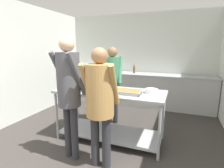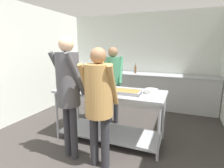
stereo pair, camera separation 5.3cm
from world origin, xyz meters
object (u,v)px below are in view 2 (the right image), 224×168
object	(u,v)px
serving_tray_roast	(77,87)
cook_behind_counter	(113,77)
serving_tray_vegetables	(126,92)
sauce_pan	(106,86)
plate_stack	(151,91)
guest_serving_left	(99,97)
water_bottle	(135,69)
guest_serving_right	(68,85)

from	to	relation	value
serving_tray_roast	cook_behind_counter	distance (m)	0.89
serving_tray_roast	serving_tray_vegetables	bearing A→B (deg)	0.37
cook_behind_counter	sauce_pan	bearing A→B (deg)	-83.54
plate_stack	cook_behind_counter	xyz separation A→B (m)	(-0.92, 0.60, 0.09)
cook_behind_counter	serving_tray_vegetables	bearing A→B (deg)	-55.45
guest_serving_left	serving_tray_vegetables	bearing A→B (deg)	76.18
guest_serving_left	cook_behind_counter	xyz separation A→B (m)	(-0.38, 1.45, 0.02)
sauce_pan	serving_tray_vegetables	world-z (taller)	sauce_pan
guest_serving_left	plate_stack	bearing A→B (deg)	56.95
water_bottle	serving_tray_roast	bearing A→B (deg)	-102.44
sauce_pan	serving_tray_roast	bearing A→B (deg)	-145.61
serving_tray_vegetables	water_bottle	size ratio (longest dim) A/B	1.75
serving_tray_roast	guest_serving_right	world-z (taller)	guest_serving_right
serving_tray_vegetables	plate_stack	distance (m)	0.43
cook_behind_counter	water_bottle	size ratio (longest dim) A/B	6.14
plate_stack	water_bottle	bearing A→B (deg)	111.23
serving_tray_roast	serving_tray_vegetables	distance (m)	0.94
guest_serving_left	guest_serving_right	bearing A→B (deg)	177.34
plate_stack	guest_serving_right	bearing A→B (deg)	-141.93
serving_tray_roast	serving_tray_vegetables	xyz separation A→B (m)	(0.94, 0.01, 0.00)
guest_serving_left	cook_behind_counter	size ratio (longest dim) A/B	0.99
serving_tray_roast	guest_serving_left	distance (m)	1.02
cook_behind_counter	water_bottle	xyz separation A→B (m)	(0.11, 1.50, 0.02)
guest_serving_left	serving_tray_roast	bearing A→B (deg)	139.71
serving_tray_roast	water_bottle	xyz separation A→B (m)	(0.50, 2.29, 0.12)
sauce_pan	serving_tray_vegetables	xyz separation A→B (m)	(0.49, -0.30, -0.01)
sauce_pan	cook_behind_counter	world-z (taller)	cook_behind_counter
serving_tray_roast	cook_behind_counter	xyz separation A→B (m)	(0.40, 0.79, 0.10)
guest_serving_left	water_bottle	world-z (taller)	guest_serving_left
serving_tray_roast	cook_behind_counter	world-z (taller)	cook_behind_counter
guest_serving_left	cook_behind_counter	world-z (taller)	cook_behind_counter
sauce_pan	water_bottle	size ratio (longest dim) A/B	1.58
plate_stack	cook_behind_counter	bearing A→B (deg)	146.86
plate_stack	water_bottle	size ratio (longest dim) A/B	0.82
sauce_pan	guest_serving_left	distance (m)	1.02
guest_serving_right	cook_behind_counter	bearing A→B (deg)	85.16
serving_tray_roast	guest_serving_left	world-z (taller)	guest_serving_left
serving_tray_vegetables	guest_serving_left	world-z (taller)	guest_serving_left
sauce_pan	cook_behind_counter	bearing A→B (deg)	96.46
sauce_pan	plate_stack	size ratio (longest dim) A/B	1.91
water_bottle	cook_behind_counter	bearing A→B (deg)	-94.14
sauce_pan	serving_tray_vegetables	distance (m)	0.57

